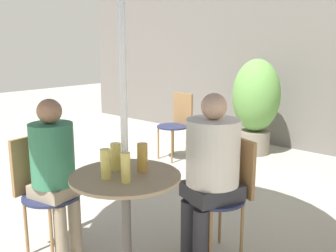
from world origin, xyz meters
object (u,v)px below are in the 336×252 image
(seated_person_1, at_px, (54,164))
(beer_glass_2, at_px, (106,164))
(bistro_chair_1, at_px, (42,183))
(seated_person_0, at_px, (211,164))
(beer_glass_1, at_px, (116,157))
(bistro_chair_2, at_px, (178,119))
(beer_glass_0, at_px, (142,158))
(beer_glass_3, at_px, (126,168))
(potted_plant_0, at_px, (256,101))
(bistro_chair_0, at_px, (227,185))
(cafe_table_near, at_px, (126,207))

(seated_person_1, bearing_deg, beer_glass_2, -100.56)
(bistro_chair_1, xyz_separation_m, seated_person_0, (1.00, 0.74, 0.18))
(seated_person_1, relative_size, beer_glass_1, 6.62)
(seated_person_1, bearing_deg, beer_glass_1, -84.54)
(bistro_chair_2, height_order, beer_glass_0, beer_glass_0)
(beer_glass_1, height_order, beer_glass_3, beer_glass_3)
(beer_glass_1, distance_m, beer_glass_3, 0.24)
(beer_glass_0, distance_m, potted_plant_0, 3.30)
(bistro_chair_0, distance_m, beer_glass_1, 0.87)
(bistro_chair_0, height_order, beer_glass_2, beer_glass_2)
(bistro_chair_1, relative_size, beer_glass_0, 4.75)
(bistro_chair_0, relative_size, beer_glass_0, 4.75)
(seated_person_0, relative_size, beer_glass_1, 6.88)
(bistro_chair_0, xyz_separation_m, beer_glass_0, (-0.24, -0.62, 0.30))
(bistro_chair_2, distance_m, beer_glass_1, 2.79)
(bistro_chair_0, relative_size, beer_glass_3, 4.87)
(bistro_chair_0, height_order, bistro_chair_1, same)
(seated_person_1, bearing_deg, beer_glass_3, -97.57)
(bistro_chair_2, distance_m, seated_person_0, 2.55)
(bistro_chair_2, xyz_separation_m, beer_glass_2, (1.56, -2.49, 0.30))
(beer_glass_0, bearing_deg, bistro_chair_0, 68.63)
(beer_glass_0, xyz_separation_m, potted_plant_0, (-0.97, 3.15, -0.09))
(cafe_table_near, distance_m, bistro_chair_2, 2.87)
(beer_glass_1, bearing_deg, beer_glass_2, -62.20)
(cafe_table_near, bearing_deg, beer_glass_0, 76.32)
(beer_glass_0, xyz_separation_m, beer_glass_3, (0.07, -0.20, -0.00))
(bistro_chair_2, bearing_deg, beer_glass_2, -51.46)
(cafe_table_near, distance_m, beer_glass_3, 0.33)
(bistro_chair_0, distance_m, beer_glass_3, 0.90)
(bistro_chair_2, xyz_separation_m, seated_person_0, (1.82, -1.77, 0.18))
(beer_glass_0, distance_m, beer_glass_3, 0.21)
(bistro_chair_2, bearing_deg, bistro_chair_0, -34.51)
(bistro_chair_0, bearing_deg, bistro_chair_1, -120.00)
(bistro_chair_1, bearing_deg, potted_plant_0, -7.21)
(cafe_table_near, distance_m, seated_person_1, 0.67)
(bistro_chair_2, relative_size, seated_person_1, 0.75)
(seated_person_1, distance_m, potted_plant_0, 3.40)
(beer_glass_1, bearing_deg, seated_person_0, 59.07)
(beer_glass_0, bearing_deg, cafe_table_near, -103.68)
(potted_plant_0, bearing_deg, beer_glass_2, -75.24)
(seated_person_1, bearing_deg, beer_glass_0, -80.59)
(beer_glass_2, bearing_deg, potted_plant_0, 104.76)
(bistro_chair_1, distance_m, beer_glass_3, 0.93)
(bistro_chair_1, height_order, beer_glass_2, beer_glass_2)
(bistro_chair_1, xyz_separation_m, bistro_chair_2, (-0.82, 2.51, 0.00))
(beer_glass_2, distance_m, potted_plant_0, 3.51)
(beer_glass_0, height_order, potted_plant_0, potted_plant_0)
(cafe_table_near, bearing_deg, bistro_chair_1, -170.16)
(bistro_chair_2, bearing_deg, potted_plant_0, 60.07)
(beer_glass_1, bearing_deg, bistro_chair_1, -165.88)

